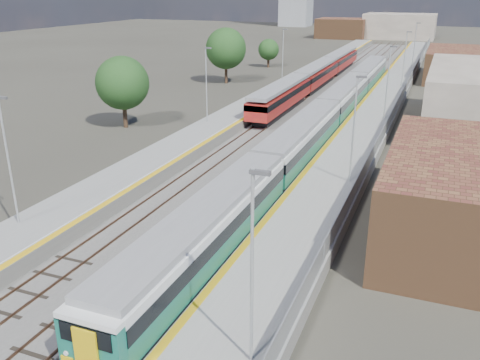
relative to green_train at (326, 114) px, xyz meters
The scene contains 11 objects.
ground 13.17m from the green_train, 96.63° to the left, with size 320.00×320.00×0.00m, color #47443A.
ballast_bed 16.00m from the green_train, 103.67° to the left, with size 10.50×155.00×0.06m, color #565451.
tracks 17.49m from the green_train, 100.45° to the left, with size 8.96×160.00×0.17m.
platform_right 15.94m from the green_train, 76.21° to the left, with size 4.70×155.00×8.52m.
platform_left 18.74m from the green_train, 124.40° to the left, with size 4.30×155.00×8.52m.
buildings 103.75m from the green_train, 100.94° to the left, with size 72.00×185.50×40.00m.
green_train is the anchor object (origin of this frame).
red_train 26.27m from the green_train, 105.45° to the left, with size 2.64×53.60×3.33m.
tree_a 21.19m from the green_train, 166.46° to the right, with size 5.52×5.52×7.48m.
tree_b 31.95m from the green_train, 131.51° to the left, with size 6.20×6.20×8.40m.
tree_c 47.04m from the green_train, 115.72° to the left, with size 3.84×3.84×5.20m.
Camera 1 is at (11.83, -12.27, 13.87)m, focal length 38.00 mm.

